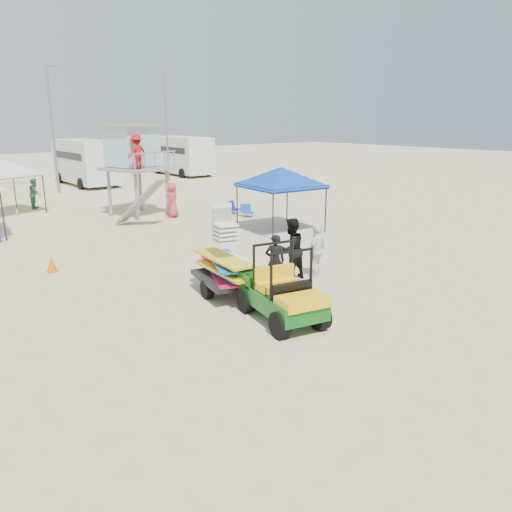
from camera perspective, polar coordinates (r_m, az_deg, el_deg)
ground at (r=11.01m, az=7.84°, el=-10.25°), size 140.00×140.00×0.00m
utility_cart at (r=11.94m, az=3.00°, el=-3.60°), size 1.66×2.61×1.84m
surf_trailer at (r=13.68m, az=-3.47°, el=-0.85°), size 1.76×2.67×2.25m
man_left at (r=14.38m, az=2.18°, el=-0.57°), size 0.69×0.63×1.57m
man_mid at (r=15.06m, az=4.02°, el=0.78°), size 0.94×0.74×1.90m
man_right at (r=15.50m, az=6.95°, el=0.61°), size 1.03×0.68×1.62m
lifeguard_tower at (r=25.83m, az=-13.84°, el=11.70°), size 3.38×3.38×4.38m
canopy_blue at (r=21.66m, az=2.89°, el=9.75°), size 3.18×3.18×3.16m
canopy_white_c at (r=28.47m, az=-27.14°, el=9.56°), size 3.57×3.57×3.20m
umbrella_b at (r=28.05m, az=-25.78°, el=6.01°), size 2.52×2.55×1.79m
cone_near at (r=17.24m, az=-22.31°, el=-0.88°), size 0.34×0.34×0.50m
beach_chair_b at (r=25.97m, az=-2.67°, el=5.58°), size 0.71×0.79×0.64m
beach_chair_c at (r=25.03m, az=-1.09°, el=5.22°), size 0.73×0.83×0.64m
rv_mid_right at (r=39.20m, az=-18.95°, el=10.30°), size 2.64×7.00×3.25m
rv_far_right at (r=44.37m, az=-8.48°, el=11.46°), size 2.64×6.60×3.25m
light_pole_left at (r=35.30m, az=-22.21°, el=13.12°), size 0.14×0.14×8.00m
light_pole_right at (r=40.20m, az=-10.19°, el=14.13°), size 0.14×0.14×8.00m
distant_beachgoers at (r=25.90m, az=-26.69°, el=5.13°), size 13.66×7.85×1.72m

